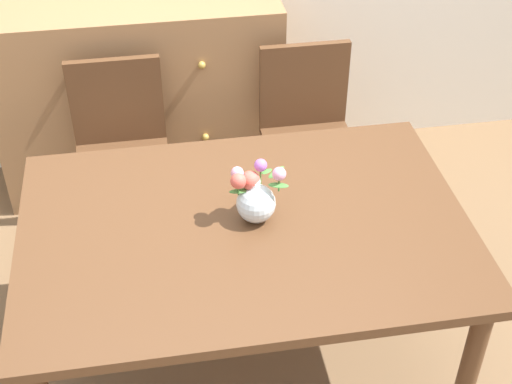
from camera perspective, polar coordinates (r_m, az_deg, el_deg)
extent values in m
plane|color=brown|center=(3.10, -0.75, -12.83)|extent=(12.00, 12.00, 0.00)
cube|color=brown|center=(2.59, -0.87, -2.85)|extent=(1.58, 1.09, 0.04)
cylinder|color=brown|center=(2.72, 16.20, -13.33)|extent=(0.07, 0.07, 0.69)
cylinder|color=brown|center=(3.19, -14.86, -3.70)|extent=(0.07, 0.07, 0.69)
cylinder|color=brown|center=(3.32, 10.15, -1.06)|extent=(0.07, 0.07, 0.69)
cube|color=brown|center=(3.36, -10.30, 2.00)|extent=(0.42, 0.42, 0.04)
cylinder|color=brown|center=(3.37, -6.73, -2.74)|extent=(0.04, 0.04, 0.44)
cylinder|color=brown|center=(3.38, -12.82, -3.35)|extent=(0.04, 0.04, 0.44)
cylinder|color=brown|center=(3.65, -7.14, 0.90)|extent=(0.04, 0.04, 0.44)
cylinder|color=brown|center=(3.66, -12.75, 0.33)|extent=(0.04, 0.04, 0.44)
cube|color=brown|center=(3.40, -10.80, 6.98)|extent=(0.42, 0.04, 0.42)
cube|color=brown|center=(3.44, 4.28, 3.43)|extent=(0.42, 0.42, 0.04)
cylinder|color=brown|center=(3.48, 7.65, -1.20)|extent=(0.04, 0.04, 0.44)
cylinder|color=brown|center=(3.41, 1.82, -1.84)|extent=(0.04, 0.04, 0.44)
cylinder|color=brown|center=(3.76, 6.18, 2.22)|extent=(0.04, 0.04, 0.44)
cylinder|color=brown|center=(3.69, 0.76, 1.70)|extent=(0.04, 0.04, 0.44)
cube|color=brown|center=(3.47, 3.75, 8.31)|extent=(0.42, 0.04, 0.42)
cube|color=#9E7047|center=(3.78, -8.99, 7.29)|extent=(1.40, 0.44, 1.00)
sphere|color=#B7933D|center=(3.46, -14.29, 8.77)|extent=(0.04, 0.04, 0.04)
sphere|color=#B7933D|center=(3.45, -4.24, 9.82)|extent=(0.04, 0.04, 0.04)
sphere|color=#B7933D|center=(3.66, -13.34, 3.32)|extent=(0.04, 0.04, 0.04)
sphere|color=#B7933D|center=(3.65, -3.96, 4.28)|extent=(0.04, 0.04, 0.04)
sphere|color=silver|center=(2.55, 0.00, -0.89)|extent=(0.14, 0.14, 0.14)
sphere|color=#EA9EBC|center=(2.49, -1.47, 1.49)|extent=(0.05, 0.05, 0.05)
cylinder|color=#478438|center=(2.52, -1.46, 0.85)|extent=(0.01, 0.01, 0.07)
sphere|color=white|center=(2.52, -0.33, 0.80)|extent=(0.06, 0.06, 0.06)
cylinder|color=#478438|center=(2.53, -0.33, 0.52)|extent=(0.01, 0.01, 0.03)
sphere|color=#E55B4C|center=(2.48, -1.39, 0.86)|extent=(0.06, 0.06, 0.06)
cylinder|color=#478438|center=(2.49, -1.38, 0.32)|extent=(0.01, 0.01, 0.06)
sphere|color=#B266C6|center=(2.51, 0.36, 2.10)|extent=(0.05, 0.05, 0.05)
cylinder|color=#478438|center=(2.53, 0.36, 1.33)|extent=(0.01, 0.01, 0.08)
sphere|color=#E55B4C|center=(2.52, -0.45, 0.90)|extent=(0.07, 0.07, 0.07)
cylinder|color=#478438|center=(2.53, -0.44, 0.58)|extent=(0.01, 0.01, 0.04)
sphere|color=#EA9EBC|center=(2.49, 1.82, 1.41)|extent=(0.05, 0.05, 0.05)
cylinder|color=#478438|center=(2.51, 1.80, 0.74)|extent=(0.01, 0.01, 0.07)
ellipsoid|color=#478438|center=(2.54, 1.59, 1.55)|extent=(0.07, 0.05, 0.03)
ellipsoid|color=#478438|center=(2.51, -1.32, 0.07)|extent=(0.07, 0.03, 0.01)
ellipsoid|color=#478438|center=(2.50, 1.74, 0.59)|extent=(0.07, 0.04, 0.01)
ellipsoid|color=#478438|center=(2.56, 0.84, 1.62)|extent=(0.06, 0.07, 0.03)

